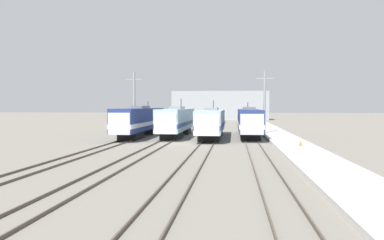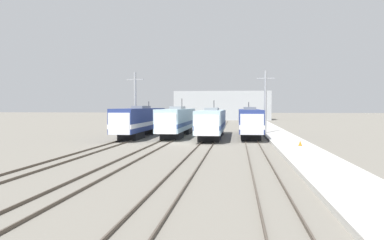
# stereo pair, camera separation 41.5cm
# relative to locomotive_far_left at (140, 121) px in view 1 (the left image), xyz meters

# --- Properties ---
(ground_plane) EXTENTS (400.00, 400.00, 0.00)m
(ground_plane) POSITION_rel_locomotive_far_left_xyz_m (7.45, -9.04, -2.18)
(ground_plane) COLOR slate
(rail_pair_far_left) EXTENTS (1.50, 120.00, 0.15)m
(rail_pair_far_left) POSITION_rel_locomotive_far_left_xyz_m (-0.00, -9.04, -2.10)
(rail_pair_far_left) COLOR #4C4238
(rail_pair_far_left) RESTS_ON ground_plane
(rail_pair_center_left) EXTENTS (1.51, 120.00, 0.15)m
(rail_pair_center_left) POSITION_rel_locomotive_far_left_xyz_m (4.96, -9.04, -2.10)
(rail_pair_center_left) COLOR #4C4238
(rail_pair_center_left) RESTS_ON ground_plane
(rail_pair_center_right) EXTENTS (1.51, 120.00, 0.15)m
(rail_pair_center_right) POSITION_rel_locomotive_far_left_xyz_m (9.93, -9.04, -2.10)
(rail_pair_center_right) COLOR #4C4238
(rail_pair_center_right) RESTS_ON ground_plane
(rail_pair_far_right) EXTENTS (1.50, 120.00, 0.15)m
(rail_pair_far_right) POSITION_rel_locomotive_far_left_xyz_m (14.89, -9.04, -2.10)
(rail_pair_far_right) COLOR #4C4238
(rail_pair_far_right) RESTS_ON ground_plane
(locomotive_far_left) EXTENTS (2.79, 19.89, 4.90)m
(locomotive_far_left) POSITION_rel_locomotive_far_left_xyz_m (0.00, 0.00, 0.00)
(locomotive_far_left) COLOR black
(locomotive_far_left) RESTS_ON ground_plane
(locomotive_center_left) EXTENTS (2.91, 18.24, 5.33)m
(locomotive_center_left) POSITION_rel_locomotive_far_left_xyz_m (4.96, 0.92, -0.04)
(locomotive_center_left) COLOR #232326
(locomotive_center_left) RESTS_ON ground_plane
(locomotive_center_right) EXTENTS (3.03, 18.01, 5.02)m
(locomotive_center_right) POSITION_rel_locomotive_far_left_xyz_m (9.93, -1.43, -0.11)
(locomotive_center_right) COLOR #232326
(locomotive_center_right) RESTS_ON ground_plane
(locomotive_far_right) EXTENTS (2.89, 18.62, 4.79)m
(locomotive_far_right) POSITION_rel_locomotive_far_left_xyz_m (14.89, 1.05, -0.07)
(locomotive_far_right) COLOR black
(locomotive_far_right) RESTS_ON ground_plane
(catenary_tower_left) EXTENTS (2.56, 0.37, 9.32)m
(catenary_tower_left) POSITION_rel_locomotive_far_left_xyz_m (-2.12, 4.89, 2.65)
(catenary_tower_left) COLOR gray
(catenary_tower_left) RESTS_ON ground_plane
(catenary_tower_right) EXTENTS (2.56, 0.37, 9.32)m
(catenary_tower_right) POSITION_rel_locomotive_far_left_xyz_m (17.27, 4.89, 2.65)
(catenary_tower_right) COLOR gray
(catenary_tower_right) RESTS_ON ground_plane
(platform) EXTENTS (4.00, 120.00, 0.31)m
(platform) POSITION_rel_locomotive_far_left_xyz_m (18.95, -9.04, -2.02)
(platform) COLOR beige
(platform) RESTS_ON ground_plane
(traffic_cone) EXTENTS (0.37, 0.37, 0.52)m
(traffic_cone) POSITION_rel_locomotive_far_left_xyz_m (19.35, -12.85, -1.61)
(traffic_cone) COLOR orange
(traffic_cone) RESTS_ON platform
(depot_building) EXTENTS (29.17, 9.12, 8.77)m
(depot_building) POSITION_rel_locomotive_far_left_xyz_m (8.59, 66.26, 2.21)
(depot_building) COLOR #9EA3A8
(depot_building) RESTS_ON ground_plane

